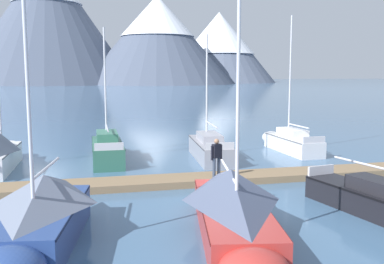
# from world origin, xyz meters

# --- Properties ---
(ground_plane) EXTENTS (700.00, 700.00, 0.00)m
(ground_plane) POSITION_xyz_m (0.00, 0.00, 0.00)
(ground_plane) COLOR #426689
(mountain_central_massif) EXTENTS (79.56, 79.56, 58.53)m
(mountain_central_massif) POSITION_xyz_m (-18.03, 203.76, 30.27)
(mountain_central_massif) COLOR #4C566B
(mountain_central_massif) RESTS_ON ground
(mountain_shoulder_ridge) EXTENTS (69.82, 69.82, 40.10)m
(mountain_shoulder_ridge) POSITION_xyz_m (30.64, 189.86, 21.09)
(mountain_shoulder_ridge) COLOR #4C566B
(mountain_shoulder_ridge) RESTS_ON ground
(mountain_east_summit) EXTENTS (60.38, 60.38, 37.17)m
(mountain_east_summit) POSITION_xyz_m (68.26, 214.93, 19.99)
(mountain_east_summit) COLOR slate
(mountain_east_summit) RESTS_ON ground
(dock) EXTENTS (21.69, 2.15, 0.30)m
(dock) POSITION_xyz_m (0.00, 4.00, 0.14)
(dock) COLOR #846B4C
(dock) RESTS_ON ground
(sailboat_nearest_berth) EXTENTS (1.76, 6.86, 9.35)m
(sailboat_nearest_berth) POSITION_xyz_m (-9.15, 9.33, 0.98)
(sailboat_nearest_berth) COLOR white
(sailboat_nearest_berth) RESTS_ON ground
(sailboat_second_berth) EXTENTS (2.88, 6.20, 7.09)m
(sailboat_second_berth) POSITION_xyz_m (-6.34, -1.77, 0.89)
(sailboat_second_berth) COLOR navy
(sailboat_second_berth) RESTS_ON ground
(sailboat_mid_dock_port) EXTENTS (1.73, 6.49, 7.27)m
(sailboat_mid_dock_port) POSITION_xyz_m (-3.78, 10.29, 0.67)
(sailboat_mid_dock_port) COLOR #336B56
(sailboat_mid_dock_port) RESTS_ON ground
(sailboat_mid_dock_starboard) EXTENTS (3.21, 7.36, 8.98)m
(sailboat_mid_dock_starboard) POSITION_xyz_m (-0.88, -2.36, 0.90)
(sailboat_mid_dock_starboard) COLOR #B2332D
(sailboat_mid_dock_starboard) RESTS_ON ground
(sailboat_far_berth) EXTENTS (2.20, 7.12, 6.99)m
(sailboat_far_berth) POSITION_xyz_m (1.88, 9.70, 0.61)
(sailboat_far_berth) COLOR #93939E
(sailboat_far_berth) RESTS_ON ground
(sailboat_end_of_dock) EXTENTS (1.58, 6.40, 8.25)m
(sailboat_end_of_dock) POSITION_xyz_m (7.39, 10.61, 0.59)
(sailboat_end_of_dock) COLOR silver
(sailboat_end_of_dock) RESTS_ON ground
(person_on_dock) EXTENTS (0.56, 0.33, 1.69)m
(person_on_dock) POSITION_xyz_m (0.50, 3.66, 1.26)
(person_on_dock) COLOR #384256
(person_on_dock) RESTS_ON dock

